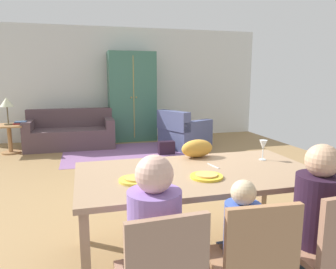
{
  "coord_description": "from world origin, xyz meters",
  "views": [
    {
      "loc": [
        -1.0,
        -3.81,
        1.52
      ],
      "look_at": [
        -0.05,
        -0.26,
        0.85
      ],
      "focal_mm": 34.02,
      "sensor_mm": 36.0,
      "label": 1
    }
  ],
  "objects_px": {
    "couch": "(71,134)",
    "armoire": "(132,97)",
    "book_upper": "(21,122)",
    "handbag": "(166,148)",
    "person_man": "(153,255)",
    "cat": "(197,148)",
    "plate_near_child": "(206,177)",
    "table_lamp": "(7,103)",
    "person_child": "(239,255)",
    "dining_table": "(198,178)",
    "wine_glass": "(263,146)",
    "plate_near_man": "(136,180)",
    "side_table": "(9,135)",
    "person_woman": "(312,232)",
    "dining_chair_woman": "(332,248)",
    "armchair": "(183,133)",
    "book_lower": "(20,123)",
    "dining_chair_child": "(252,262)"
  },
  "relations": [
    {
      "from": "armchair",
      "to": "person_child",
      "type": "bearing_deg",
      "value": -103.81
    },
    {
      "from": "dining_chair_woman",
      "to": "handbag",
      "type": "distance_m",
      "value": 4.54
    },
    {
      "from": "plate_near_man",
      "to": "side_table",
      "type": "relative_size",
      "value": 0.43
    },
    {
      "from": "cat",
      "to": "table_lamp",
      "type": "height_order",
      "value": "table_lamp"
    },
    {
      "from": "wine_glass",
      "to": "person_man",
      "type": "bearing_deg",
      "value": -143.96
    },
    {
      "from": "person_woman",
      "to": "cat",
      "type": "xyz_separation_m",
      "value": [
        -0.38,
        1.15,
        0.33
      ]
    },
    {
      "from": "armchair",
      "to": "armoire",
      "type": "xyz_separation_m",
      "value": [
        -0.92,
        1.17,
        0.73
      ]
    },
    {
      "from": "person_man",
      "to": "plate_near_man",
      "type": "bearing_deg",
      "value": 89.83
    },
    {
      "from": "wine_glass",
      "to": "person_man",
      "type": "relative_size",
      "value": 0.17
    },
    {
      "from": "dining_chair_woman",
      "to": "person_woman",
      "type": "distance_m",
      "value": 0.18
    },
    {
      "from": "plate_near_child",
      "to": "person_man",
      "type": "distance_m",
      "value": 0.8
    },
    {
      "from": "cat",
      "to": "armoire",
      "type": "bearing_deg",
      "value": 80.48
    },
    {
      "from": "person_child",
      "to": "handbag",
      "type": "relative_size",
      "value": 2.89
    },
    {
      "from": "couch",
      "to": "armoire",
      "type": "distance_m",
      "value": 1.69
    },
    {
      "from": "wine_glass",
      "to": "book_upper",
      "type": "distance_m",
      "value": 5.21
    },
    {
      "from": "wine_glass",
      "to": "armchair",
      "type": "relative_size",
      "value": 0.16
    },
    {
      "from": "book_upper",
      "to": "table_lamp",
      "type": "bearing_deg",
      "value": -170.04
    },
    {
      "from": "armchair",
      "to": "table_lamp",
      "type": "bearing_deg",
      "value": 173.14
    },
    {
      "from": "book_upper",
      "to": "handbag",
      "type": "xyz_separation_m",
      "value": [
        2.8,
        -0.94,
        -0.49
      ]
    },
    {
      "from": "dining_table",
      "to": "couch",
      "type": "bearing_deg",
      "value": 103.69
    },
    {
      "from": "cat",
      "to": "table_lamp",
      "type": "distance_m",
      "value": 4.78
    },
    {
      "from": "person_woman",
      "to": "book_upper",
      "type": "bearing_deg",
      "value": 116.58
    },
    {
      "from": "cat",
      "to": "dining_chair_woman",
      "type": "bearing_deg",
      "value": -81.83
    },
    {
      "from": "book_upper",
      "to": "handbag",
      "type": "relative_size",
      "value": 0.69
    },
    {
      "from": "person_woman",
      "to": "armoire",
      "type": "bearing_deg",
      "value": 92.53
    },
    {
      "from": "cat",
      "to": "book_upper",
      "type": "height_order",
      "value": "cat"
    },
    {
      "from": "dining_table",
      "to": "wine_glass",
      "type": "bearing_deg",
      "value": 14.43
    },
    {
      "from": "book_lower",
      "to": "handbag",
      "type": "height_order",
      "value": "book_lower"
    },
    {
      "from": "plate_near_man",
      "to": "dining_table",
      "type": "bearing_deg",
      "value": 12.65
    },
    {
      "from": "person_child",
      "to": "table_lamp",
      "type": "xyz_separation_m",
      "value": [
        -2.33,
        5.25,
        0.58
      ]
    },
    {
      "from": "armoire",
      "to": "book_lower",
      "type": "distance_m",
      "value": 2.55
    },
    {
      "from": "side_table",
      "to": "table_lamp",
      "type": "distance_m",
      "value": 0.63
    },
    {
      "from": "person_man",
      "to": "dining_chair_woman",
      "type": "height_order",
      "value": "person_man"
    },
    {
      "from": "plate_near_child",
      "to": "table_lamp",
      "type": "relative_size",
      "value": 0.46
    },
    {
      "from": "side_table",
      "to": "book_upper",
      "type": "bearing_deg",
      "value": 9.96
    },
    {
      "from": "dining_table",
      "to": "plate_near_child",
      "type": "distance_m",
      "value": 0.19
    },
    {
      "from": "cat",
      "to": "handbag",
      "type": "bearing_deg",
      "value": 72.33
    },
    {
      "from": "person_man",
      "to": "cat",
      "type": "relative_size",
      "value": 3.47
    },
    {
      "from": "dining_chair_woman",
      "to": "book_upper",
      "type": "distance_m",
      "value": 6.07
    },
    {
      "from": "plate_near_man",
      "to": "person_woman",
      "type": "bearing_deg",
      "value": -29.31
    },
    {
      "from": "person_woman",
      "to": "book_upper",
      "type": "relative_size",
      "value": 5.04
    },
    {
      "from": "couch",
      "to": "side_table",
      "type": "xyz_separation_m",
      "value": [
        -1.16,
        -0.26,
        0.07
      ]
    },
    {
      "from": "book_lower",
      "to": "handbag",
      "type": "relative_size",
      "value": 0.69
    },
    {
      "from": "plate_near_child",
      "to": "dining_table",
      "type": "bearing_deg",
      "value": 90.0
    },
    {
      "from": "cat",
      "to": "person_woman",
      "type": "bearing_deg",
      "value": -79.75
    },
    {
      "from": "couch",
      "to": "book_upper",
      "type": "distance_m",
      "value": 1.02
    },
    {
      "from": "plate_near_child",
      "to": "couch",
      "type": "bearing_deg",
      "value": 103.22
    },
    {
      "from": "book_upper",
      "to": "dining_chair_child",
      "type": "bearing_deg",
      "value": -68.91
    },
    {
      "from": "person_child",
      "to": "book_upper",
      "type": "xyz_separation_m",
      "value": [
        -2.11,
        5.29,
        0.19
      ]
    },
    {
      "from": "armchair",
      "to": "dining_chair_child",
      "type": "bearing_deg",
      "value": -103.44
    }
  ]
}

